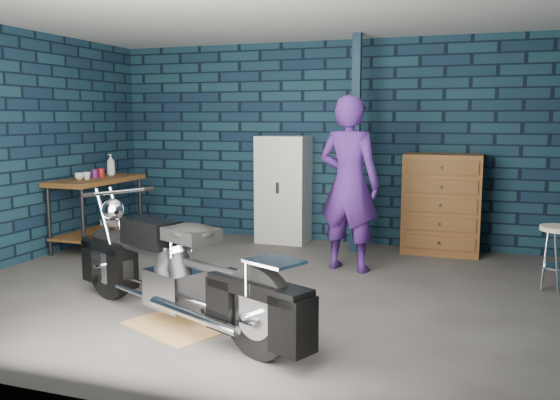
# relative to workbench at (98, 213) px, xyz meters

# --- Properties ---
(ground) EXTENTS (6.00, 6.00, 0.00)m
(ground) POSITION_rel_workbench_xyz_m (2.68, -1.12, -0.46)
(ground) COLOR #514E4B
(ground) RESTS_ON ground
(room_walls) EXTENTS (6.02, 5.01, 2.71)m
(room_walls) POSITION_rel_workbench_xyz_m (2.68, -0.57, 1.45)
(room_walls) COLOR black
(room_walls) RESTS_ON ground
(support_post) EXTENTS (0.10, 0.10, 2.70)m
(support_post) POSITION_rel_workbench_xyz_m (3.23, 0.83, 0.90)
(support_post) COLOR #102533
(support_post) RESTS_ON ground
(workbench) EXTENTS (0.60, 1.40, 0.91)m
(workbench) POSITION_rel_workbench_xyz_m (0.00, 0.00, 0.00)
(workbench) COLOR brown
(workbench) RESTS_ON ground
(drip_mat) EXTENTS (0.99, 0.89, 0.01)m
(drip_mat) POSITION_rel_workbench_xyz_m (2.46, -2.30, -0.45)
(drip_mat) COLOR #9B6C43
(drip_mat) RESTS_ON ground
(motorcycle) EXTENTS (2.43, 1.58, 1.05)m
(motorcycle) POSITION_rel_workbench_xyz_m (2.46, -2.30, 0.07)
(motorcycle) COLOR black
(motorcycle) RESTS_ON ground
(person) EXTENTS (0.78, 0.59, 1.93)m
(person) POSITION_rel_workbench_xyz_m (3.35, -0.06, 0.51)
(person) COLOR #411D6D
(person) RESTS_ON ground
(storage_bin) EXTENTS (0.47, 0.34, 0.29)m
(storage_bin) POSITION_rel_workbench_xyz_m (0.02, 0.50, -0.31)
(storage_bin) COLOR gray
(storage_bin) RESTS_ON ground
(locker) EXTENTS (0.67, 0.48, 1.44)m
(locker) POSITION_rel_workbench_xyz_m (2.19, 1.11, 0.27)
(locker) COLOR beige
(locker) RESTS_ON ground
(tool_chest) EXTENTS (0.93, 0.52, 1.24)m
(tool_chest) POSITION_rel_workbench_xyz_m (4.27, 1.11, 0.17)
(tool_chest) COLOR brown
(tool_chest) RESTS_ON ground
(shop_stool) EXTENTS (0.47, 0.47, 0.66)m
(shop_stool) POSITION_rel_workbench_xyz_m (5.46, -0.30, -0.12)
(shop_stool) COLOR beige
(shop_stool) RESTS_ON ground
(cup_a) EXTENTS (0.13, 0.13, 0.09)m
(cup_a) POSITION_rel_workbench_xyz_m (-0.07, -0.25, 0.50)
(cup_a) COLOR beige
(cup_a) RESTS_ON workbench
(cup_b) EXTENTS (0.12, 0.12, 0.09)m
(cup_b) POSITION_rel_workbench_xyz_m (0.00, -0.19, 0.50)
(cup_b) COLOR beige
(cup_b) RESTS_ON workbench
(mug_purple) EXTENTS (0.10, 0.10, 0.11)m
(mug_purple) POSITION_rel_workbench_xyz_m (-0.02, 0.00, 0.51)
(mug_purple) COLOR #591965
(mug_purple) RESTS_ON workbench
(mug_red) EXTENTS (0.09, 0.09, 0.12)m
(mug_red) POSITION_rel_workbench_xyz_m (-0.02, 0.14, 0.51)
(mug_red) COLOR #A71617
(mug_red) RESTS_ON workbench
(bottle) EXTENTS (0.13, 0.13, 0.29)m
(bottle) POSITION_rel_workbench_xyz_m (-0.05, 0.40, 0.60)
(bottle) COLOR gray
(bottle) RESTS_ON workbench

